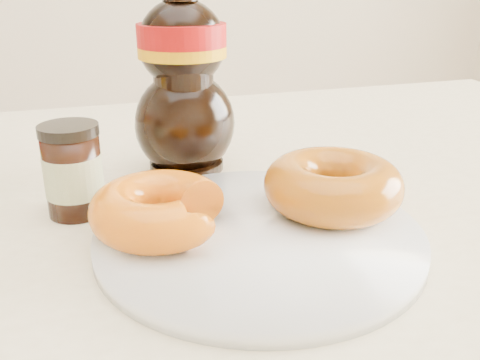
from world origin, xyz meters
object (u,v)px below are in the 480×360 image
object	(u,v)px
dining_table	(150,310)
dark_jar	(73,171)
donut_bitten	(159,209)
donut_whole	(333,185)
syrup_bottle	(183,73)
plate	(259,236)

from	to	relation	value
dining_table	dark_jar	world-z (taller)	dark_jar
donut_bitten	dark_jar	bearing A→B (deg)	118.29
donut_whole	syrup_bottle	xyz separation A→B (m)	(-0.09, 0.17, 0.07)
dining_table	dark_jar	xyz separation A→B (m)	(-0.05, 0.05, 0.12)
donut_bitten	syrup_bottle	distance (m)	0.19
donut_bitten	donut_whole	world-z (taller)	donut_whole
plate	donut_bitten	xyz separation A→B (m)	(-0.07, 0.02, 0.02)
donut_whole	dining_table	bearing A→B (deg)	167.24
dining_table	donut_whole	world-z (taller)	donut_whole
plate	donut_whole	size ratio (longest dim) A/B	2.19
donut_whole	syrup_bottle	world-z (taller)	syrup_bottle
dining_table	donut_whole	size ratio (longest dim) A/B	11.96
plate	dark_jar	bearing A→B (deg)	142.87
donut_bitten	donut_whole	xyz separation A→B (m)	(0.15, -0.00, 0.00)
plate	donut_whole	xyz separation A→B (m)	(0.07, 0.02, 0.03)
plate	syrup_bottle	world-z (taller)	syrup_bottle
dining_table	donut_bitten	size ratio (longest dim) A/B	13.17
dining_table	dark_jar	distance (m)	0.14
plate	donut_bitten	size ratio (longest dim) A/B	2.41
donut_bitten	dark_jar	distance (m)	0.10
dining_table	donut_whole	bearing A→B (deg)	-12.76
plate	donut_whole	world-z (taller)	donut_whole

